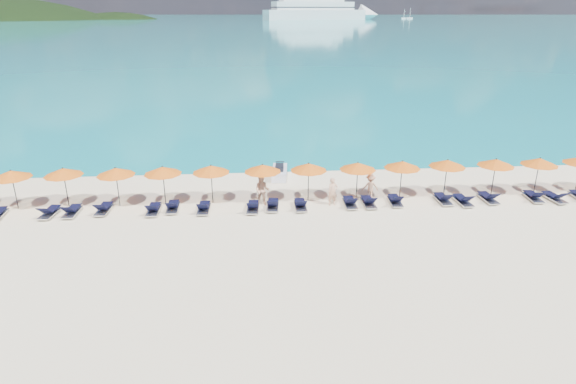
{
  "coord_description": "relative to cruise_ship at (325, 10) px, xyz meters",
  "views": [
    {
      "loc": [
        -1.84,
        -21.04,
        10.38
      ],
      "look_at": [
        0.0,
        3.0,
        1.2
      ],
      "focal_mm": 30.0,
      "sensor_mm": 36.0,
      "label": 1
    }
  ],
  "objects": [
    {
      "name": "lounger_6",
      "position": [
        -85.05,
        -507.27,
        -9.2
      ],
      "size": [
        0.62,
        1.7,
        0.66
      ],
      "rotation": [
        0.0,
        0.0,
        -0.0
      ],
      "color": "silver",
      "rests_on": "ground"
    },
    {
      "name": "umbrella_2",
      "position": [
        -90.01,
        -505.87,
        -7.41
      ],
      "size": [
        2.1,
        2.1,
        2.28
      ],
      "color": "black",
      "rests_on": "ground"
    },
    {
      "name": "umbrella_1",
      "position": [
        -92.68,
        -506.06,
        -7.41
      ],
      "size": [
        2.1,
        2.1,
        2.28
      ],
      "color": "black",
      "rests_on": "ground"
    },
    {
      "name": "lounger_15",
      "position": [
        -68.77,
        -506.98,
        -9.2
      ],
      "size": [
        0.65,
        1.71,
        0.66
      ],
      "rotation": [
        0.0,
        0.0,
        0.02
      ],
      "color": "silver",
      "rests_on": "ground"
    },
    {
      "name": "lounger_17",
      "position": [
        -66.1,
        -507.01,
        -9.2
      ],
      "size": [
        0.68,
        1.72,
        0.66
      ],
      "rotation": [
        0.0,
        0.0,
        0.03
      ],
      "color": "silver",
      "rests_on": "ground"
    },
    {
      "name": "beachgoer_a",
      "position": [
        -75.17,
        -506.9,
        -8.62
      ],
      "size": [
        0.67,
        0.52,
        1.61
      ],
      "primitive_type": "imported",
      "rotation": [
        0.0,
        0.0,
        0.26
      ],
      "color": "#DFA582",
      "rests_on": "ground"
    },
    {
      "name": "beachgoer_b",
      "position": [
        -79.11,
        -506.57,
        -8.55
      ],
      "size": [
        0.94,
        0.67,
        1.76
      ],
      "primitive_type": "imported",
      "rotation": [
        0.0,
        0.0,
        -0.23
      ],
      "color": "#DFA582",
      "rests_on": "ground"
    },
    {
      "name": "sea",
      "position": [
        -77.75,
        149.23,
        -9.43
      ],
      "size": [
        1600.0,
        1300.0,
        0.01
      ],
      "primitive_type": "cube",
      "color": "#1FA9B2",
      "rests_on": "ground"
    },
    {
      "name": "umbrella_5",
      "position": [
        -81.94,
        -505.99,
        -7.41
      ],
      "size": [
        2.1,
        2.1,
        2.28
      ],
      "color": "black",
      "rests_on": "ground"
    },
    {
      "name": "headland_small",
      "position": [
        -227.75,
        49.23,
        -44.43
      ],
      "size": [
        162.0,
        126.0,
        85.5
      ],
      "color": "black",
      "rests_on": "ground"
    },
    {
      "name": "lounger_12",
      "position": [
        -74.2,
        -507.12,
        -9.2
      ],
      "size": [
        0.64,
        1.71,
        0.66
      ],
      "rotation": [
        0.0,
        0.0,
        -0.01
      ],
      "color": "silver",
      "rests_on": "ground"
    },
    {
      "name": "lounger_5",
      "position": [
        -87.76,
        -506.99,
        -9.2
      ],
      "size": [
        0.69,
        1.72,
        0.66
      ],
      "rotation": [
        0.0,
        0.0,
        -0.04
      ],
      "color": "silver",
      "rests_on": "ground"
    },
    {
      "name": "umbrella_12",
      "position": [
        -62.79,
        -506.03,
        -7.41
      ],
      "size": [
        2.1,
        2.1,
        2.28
      ],
      "color": "black",
      "rests_on": "ground"
    },
    {
      "name": "umbrella_11",
      "position": [
        -65.43,
        -506.01,
        -7.41
      ],
      "size": [
        2.1,
        2.1,
        2.28
      ],
      "color": "black",
      "rests_on": "ground"
    },
    {
      "name": "lounger_11",
      "position": [
        -77.01,
        -507.26,
        -9.2
      ],
      "size": [
        0.62,
        1.7,
        0.66
      ],
      "rotation": [
        0.0,
        0.0,
        -0.0
      ],
      "color": "silver",
      "rests_on": "ground"
    },
    {
      "name": "beachgoer_c",
      "position": [
        -72.84,
        -506.13,
        -8.67
      ],
      "size": [
        0.99,
        0.47,
        1.52
      ],
      "primitive_type": "imported",
      "rotation": [
        0.0,
        0.0,
        3.12
      ],
      "color": "#DFA582",
      "rests_on": "ground"
    },
    {
      "name": "lounger_18",
      "position": [
        -63.4,
        -507.02,
        -9.2
      ],
      "size": [
        0.77,
        1.75,
        0.66
      ],
      "rotation": [
        0.0,
        0.0,
        -0.09
      ],
      "color": "silver",
      "rests_on": "ground"
    },
    {
      "name": "lounger_3",
      "position": [
        -90.52,
        -507.24,
        -9.2
      ],
      "size": [
        0.79,
        1.75,
        0.66
      ],
      "rotation": [
        0.0,
        0.0,
        -0.1
      ],
      "color": "silver",
      "rests_on": "ground"
    },
    {
      "name": "lounger_13",
      "position": [
        -73.13,
        -507.12,
        -9.2
      ],
      "size": [
        0.62,
        1.7,
        0.66
      ],
      "rotation": [
        0.0,
        0.0,
        0.0
      ],
      "color": "silver",
      "rests_on": "ground"
    },
    {
      "name": "umbrella_4",
      "position": [
        -84.6,
        -506.01,
        -7.41
      ],
      "size": [
        2.1,
        2.1,
        2.28
      ],
      "color": "black",
      "rests_on": "ground"
    },
    {
      "name": "lounger_8",
      "position": [
        -82.34,
        -507.27,
        -9.2
      ],
      "size": [
        0.67,
        1.72,
        0.66
      ],
      "rotation": [
        0.0,
        0.0,
        -0.03
      ],
      "color": "silver",
      "rests_on": "ground"
    },
    {
      "name": "lounger_19",
      "position": [
        -62.24,
        -507.23,
        -9.2
      ],
      "size": [
        0.78,
        1.75,
        0.66
      ],
      "rotation": [
        0.0,
        0.0,
        0.1
      ],
      "color": "silver",
      "rests_on": "ground"
    },
    {
      "name": "jetski",
      "position": [
        -77.85,
        -501.86,
        -9.06
      ],
      "size": [
        1.18,
        2.58,
        0.89
      ],
      "rotation": [
        0.0,
        0.0,
        -0.1
      ],
      "color": "silver",
      "rests_on": "ground"
    },
    {
      "name": "lounger_14",
      "position": [
        -71.58,
        -507.01,
        -9.2
      ],
      "size": [
        0.73,
        1.74,
        0.66
      ],
      "rotation": [
        0.0,
        0.0,
        -0.06
      ],
      "color": "silver",
      "rests_on": "ground"
    },
    {
      "name": "umbrella_6",
      "position": [
        -79.05,
        -506.04,
        -7.41
      ],
      "size": [
        2.1,
        2.1,
        2.28
      ],
      "color": "black",
      "rests_on": "ground"
    },
    {
      "name": "umbrella_3",
      "position": [
        -87.15,
        -506.03,
        -7.41
      ],
      "size": [
        2.1,
        2.1,
        2.28
      ],
      "color": "black",
      "rests_on": "ground"
    },
    {
      "name": "lounger_7",
      "position": [
        -84.05,
        -506.99,
        -9.2
      ],
      "size": [
        0.67,
        1.72,
        0.66
      ],
      "rotation": [
        0.0,
        0.0,
        0.03
      ],
      "color": "silver",
      "rests_on": "ground"
    },
    {
      "name": "sailboat_far",
      "position": [
        99.82,
        49.05,
        -8.34
      ],
      "size": [
        5.82,
        1.94,
        10.67
      ],
      "color": "white",
      "rests_on": "ground"
    },
    {
      "name": "cruise_ship",
      "position": [
        0.0,
        0.0,
        0.0
      ],
      "size": [
        130.31,
        59.31,
        36.24
      ],
      "rotation": [
        0.0,
        0.0,
        0.31
      ],
      "color": "white",
      "rests_on": "ground"
    },
    {
      "name": "ground",
      "position": [
        -77.75,
        -510.77,
        -9.43
      ],
      "size": [
        1400.0,
        1400.0,
        0.0
      ],
      "primitive_type": "plane",
      "color": "beige"
    },
    {
      "name": "umbrella_10",
      "position": [
        -68.32,
        -505.95,
        -7.41
      ],
      "size": [
        2.1,
        2.1,
        2.28
      ],
      "color": "black",
      "rests_on": "ground"
    },
    {
      "name": "umbrella_7",
      "position": [
        -76.44,
        -506.01,
        -7.41
      ],
      "size": [
        2.1,
        2.1,
        2.28
      ],
      "color": "black",
      "rests_on": "ground"
    },
    {
      "name": "umbrella_8",
      "position": [
        -73.62,
        -506.08,
        -7.41
      ],
      "size": [
        2.1,
        2.1,
        2.28
      ],
      "color": "black",
      "rests_on": "ground"
    },
    {
      "name": "sailboat_near",
      "position": [
        106.12,
        47.13,
        -8.21
      ],
      "size": [
        6.51,
        2.17,
        11.93
      ],
      "color": "white",
      "rests_on": "ground"
    },
    {
      "name": "umbrella_9",
      "position": [
        -71.01,
        -506.01,
        -7.41
      ],
      "size": [
        2.1,
        2.1,
        2.28
      ],
      "color": "black",
      "rests_on": "ground"
    },
    {
      "name": "lounger_4",
      "position": [
        -89.38,
        -507.18,
        -9.2
      ],
      "size": [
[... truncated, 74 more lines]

